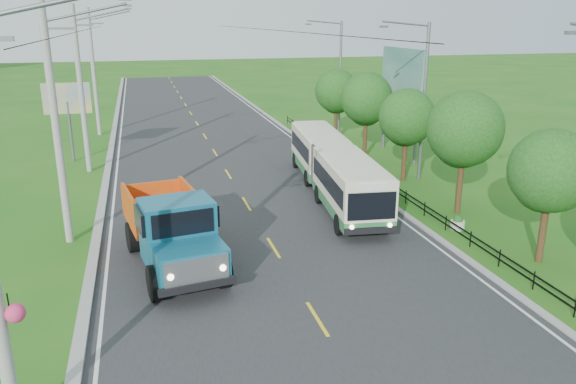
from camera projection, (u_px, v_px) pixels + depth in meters
name	position (u px, v px, depth m)	size (l,w,h in m)	color
ground	(317.00, 319.00, 17.88)	(240.00, 240.00, 0.00)	#1F5E16
road	(223.00, 166.00, 36.34)	(14.00, 120.00, 0.02)	#28282B
curb_left	(107.00, 173.00, 34.56)	(0.40, 120.00, 0.15)	#9E9E99
curb_right	(328.00, 159.00, 38.08)	(0.30, 120.00, 0.10)	#9E9E99
edge_line_left	(117.00, 173.00, 34.71)	(0.12, 120.00, 0.00)	silver
edge_line_right	(321.00, 160.00, 37.97)	(0.12, 120.00, 0.00)	silver
centre_dash	(317.00, 319.00, 17.88)	(0.12, 2.20, 0.00)	yellow
railing_right	(375.00, 178.00, 32.68)	(0.04, 40.00, 0.60)	black
pole_near	(57.00, 124.00, 22.66)	(3.51, 0.32, 10.00)	gray
pole_mid	(81.00, 89.00, 33.74)	(3.51, 0.32, 10.00)	gray
pole_far	(94.00, 72.00, 44.82)	(3.51, 0.32, 10.00)	gray
tree_second	(549.00, 175.00, 21.23)	(3.18, 3.26, 5.30)	#382314
tree_third	(464.00, 133.00, 26.63)	(3.60, 3.62, 6.00)	#382314
tree_fourth	(406.00, 120.00, 32.29)	(3.24, 3.31, 5.40)	#382314
tree_fifth	(366.00, 101.00, 37.75)	(3.48, 3.52, 5.80)	#382314
tree_back	(336.00, 93.00, 43.35)	(3.30, 3.36, 5.50)	#382314
streetlight_mid	(422.00, 97.00, 31.96)	(3.02, 0.20, 9.07)	slate
streetlight_far	(338.00, 74.00, 44.89)	(3.02, 0.20, 9.07)	slate
planter_near	(458.00, 223.00, 25.44)	(0.64, 0.64, 0.67)	silver
planter_mid	(384.00, 177.00, 32.83)	(0.64, 0.64, 0.67)	silver
planter_far	(338.00, 148.00, 40.22)	(0.64, 0.64, 0.67)	silver
billboard_left	(67.00, 103.00, 36.57)	(3.00, 0.20, 5.20)	slate
billboard_right	(402.00, 78.00, 37.78)	(0.24, 6.00, 7.30)	slate
bus	(333.00, 165.00, 30.01)	(3.84, 14.42, 2.75)	#2C6E3D
dump_truck	(172.00, 225.00, 21.23)	(3.74, 7.38, 2.96)	#145C79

